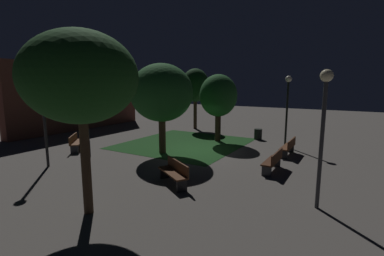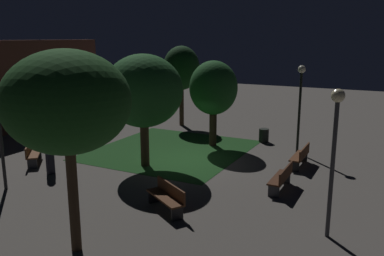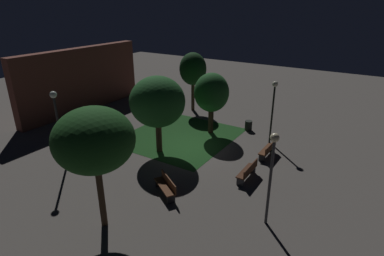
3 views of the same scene
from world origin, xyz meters
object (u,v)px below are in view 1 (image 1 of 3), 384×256
Objects in this scene: bench_path_side at (289,146)px; lamp_post_plaza_west at (43,99)px; tree_back_left at (80,78)px; bench_corner at (76,142)px; tree_tall_center at (218,96)px; lamp_post_near_wall at (288,98)px; pedestrian at (86,141)px; bench_back_row at (274,160)px; lamp_post_path_center at (324,115)px; bench_near_trees at (174,172)px; trash_bin at (258,134)px; tree_right_canopy at (195,86)px; tree_left_canopy at (162,93)px.

bench_path_side is 0.40× the size of lamp_post_plaza_west.
bench_corner is at bearing 55.30° from tree_back_left.
lamp_post_near_wall is (0.58, -4.17, -0.06)m from tree_tall_center.
lamp_post_near_wall reaches higher than pedestrian.
bench_back_row is 4.27m from lamp_post_path_center.
lamp_post_plaza_west is at bearing 138.81° from lamp_post_near_wall.
bench_path_side is at bearing -23.25° from bench_near_trees.
tree_back_left reaches higher than bench_path_side.
bench_back_row is 10.42m from lamp_post_plaza_west.
bench_corner is 12.40m from lamp_post_near_wall.
trash_bin is (1.28, 2.06, -2.51)m from lamp_post_near_wall.
trash_bin is at bearing -106.23° from tree_right_canopy.
lamp_post_plaza_west reaches higher than bench_near_trees.
trash_bin is at bearing -0.80° from bench_near_trees.
bench_corner is at bearing 113.10° from tree_left_canopy.
lamp_post_plaza_west is at bearing 154.87° from tree_tall_center.
bench_corner is 12.94m from lamp_post_path_center.
bench_back_row is 0.42× the size of tree_tall_center.
tree_back_left reaches higher than tree_left_canopy.
lamp_post_near_wall is at bearing -41.19° from lamp_post_plaza_west.
bench_path_side is at bearing -20.59° from tree_back_left.
bench_back_row is at bearing 180.00° from bench_path_side.
pedestrian reaches higher than bench_corner.
bench_back_row is 7.03m from tree_tall_center.
bench_path_side is at bearing -49.90° from lamp_post_plaza_west.
tree_tall_center is 0.95× the size of lamp_post_plaza_west.
bench_near_trees is at bearing -153.53° from tree_right_canopy.
bench_corner is 0.37× the size of lamp_post_plaza_west.
tree_right_canopy is 1.09× the size of lamp_post_plaza_west.
lamp_post_path_center is at bearing -153.01° from trash_bin.
tree_back_left is 1.25× the size of lamp_post_path_center.
bench_corner is 10.59m from tree_right_canopy.
tree_back_left reaches higher than lamp_post_path_center.
bench_path_side is 4.24m from trash_bin.
bench_path_side is at bearing -120.38° from tree_right_canopy.
tree_right_canopy reaches higher than tree_tall_center.
lamp_post_near_wall reaches higher than trash_bin.
tree_tall_center reaches higher than lamp_post_near_wall.
lamp_post_path_center is 2.57× the size of pedestrian.
lamp_post_plaza_west is (-7.60, 9.02, 2.60)m from bench_path_side.
bench_path_side is 7.09m from bench_near_trees.
lamp_post_plaza_west reaches higher than lamp_post_near_wall.
lamp_post_near_wall is at bearing -14.54° from tree_back_left.
tree_back_left is 1.15× the size of lamp_post_plaza_west.
tree_back_left is 5.83m from lamp_post_plaza_west.
lamp_post_near_wall is 5.83× the size of trash_bin.
bench_near_trees is 0.36× the size of tree_right_canopy.
lamp_post_near_wall is (8.53, -2.19, 2.39)m from bench_near_trees.
pedestrian is at bearing 150.21° from tree_tall_center.
bench_back_row is at bearing -173.20° from lamp_post_near_wall.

